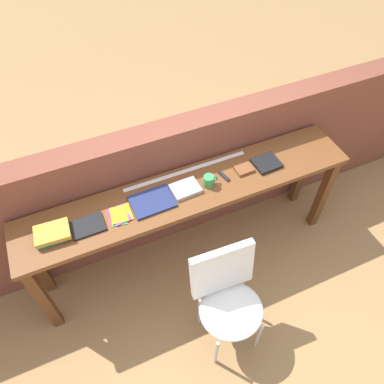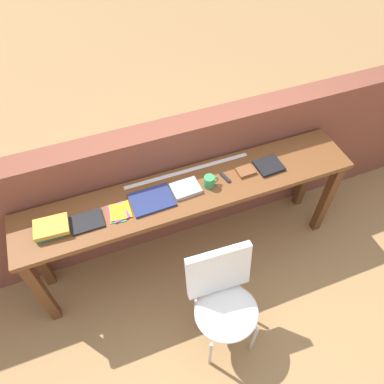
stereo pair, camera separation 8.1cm
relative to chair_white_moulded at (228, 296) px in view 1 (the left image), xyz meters
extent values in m
plane|color=#9E7547|center=(0.02, 0.40, -0.53)|extent=(40.00, 40.00, 0.00)
cube|color=brown|center=(0.02, 1.04, 0.07)|extent=(6.00, 0.20, 1.20)
cube|color=brown|center=(0.02, 0.70, 0.33)|extent=(2.50, 0.44, 0.04)
cube|color=#5B341A|center=(-1.17, 0.54, -0.11)|extent=(0.07, 0.07, 0.84)
cube|color=#5B341A|center=(1.21, 0.54, -0.11)|extent=(0.07, 0.07, 0.84)
cube|color=#5B341A|center=(-1.17, 0.86, -0.11)|extent=(0.07, 0.07, 0.84)
cube|color=#5B341A|center=(1.21, 0.86, -0.11)|extent=(0.07, 0.07, 0.84)
ellipsoid|color=white|center=(0.00, -0.07, -0.08)|extent=(0.46, 0.44, 0.08)
cube|color=white|center=(0.01, 0.12, 0.16)|extent=(0.44, 0.13, 0.40)
cylinder|color=#B2B2B7|center=(-0.18, -0.22, -0.32)|extent=(0.02, 0.02, 0.41)
cylinder|color=#B2B2B7|center=(0.15, -0.23, -0.32)|extent=(0.02, 0.02, 0.41)
cylinder|color=#B2B2B7|center=(-0.16, 0.10, -0.32)|extent=(0.02, 0.02, 0.41)
cylinder|color=#B2B2B7|center=(0.17, 0.08, -0.32)|extent=(0.02, 0.02, 0.41)
cube|color=#19757A|center=(-0.95, 0.69, 0.36)|extent=(0.19, 0.15, 0.02)
cube|color=gold|center=(-0.94, 0.69, 0.39)|extent=(0.23, 0.17, 0.04)
cube|color=black|center=(-0.72, 0.67, 0.36)|extent=(0.22, 0.16, 0.02)
cube|color=#E5334C|center=(-0.52, 0.68, 0.35)|extent=(0.13, 0.16, 0.00)
cube|color=green|center=(-0.51, 0.67, 0.36)|extent=(0.13, 0.17, 0.00)
cube|color=yellow|center=(-0.48, 0.68, 0.36)|extent=(0.12, 0.15, 0.00)
cube|color=purple|center=(-0.50, 0.68, 0.36)|extent=(0.13, 0.16, 0.00)
cube|color=orange|center=(-0.51, 0.68, 0.37)|extent=(0.13, 0.15, 0.00)
cube|color=navy|center=(-0.26, 0.69, 0.36)|extent=(0.30, 0.22, 0.02)
cube|color=#9E9EA3|center=(-0.01, 0.71, 0.37)|extent=(0.21, 0.16, 0.03)
cylinder|color=#338C4C|center=(0.16, 0.68, 0.40)|extent=(0.08, 0.08, 0.09)
torus|color=#338C4C|center=(0.21, 0.68, 0.40)|extent=(0.06, 0.01, 0.06)
cube|color=black|center=(0.30, 0.71, 0.36)|extent=(0.05, 0.11, 0.02)
cube|color=brown|center=(0.47, 0.71, 0.37)|extent=(0.13, 0.10, 0.02)
cube|color=black|center=(0.65, 0.69, 0.37)|extent=(0.20, 0.18, 0.02)
cube|color=silver|center=(0.07, 0.87, 0.35)|extent=(0.97, 0.03, 0.00)
camera|label=1|loc=(-0.65, -0.88, 2.39)|focal=35.00mm
camera|label=2|loc=(-0.58, -0.91, 2.39)|focal=35.00mm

